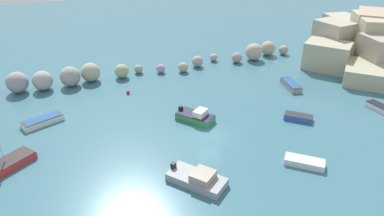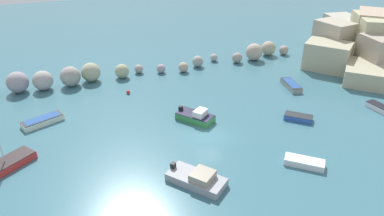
{
  "view_description": "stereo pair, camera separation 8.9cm",
  "coord_description": "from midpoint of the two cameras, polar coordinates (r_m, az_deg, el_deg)",
  "views": [
    {
      "loc": [
        -13.52,
        -28.0,
        19.86
      ],
      "look_at": [
        0.0,
        4.72,
        1.0
      ],
      "focal_mm": 32.95,
      "sensor_mm": 36.0,
      "label": 1
    },
    {
      "loc": [
        -13.44,
        -28.03,
        19.86
      ],
      "look_at": [
        0.0,
        4.72,
        1.0
      ],
      "focal_mm": 32.95,
      "sensor_mm": 36.0,
      "label": 2
    }
  ],
  "objects": [
    {
      "name": "moored_boat_4",
      "position": [
        49.19,
        15.67,
        3.61
      ],
      "size": [
        2.21,
        4.28,
        0.7
      ],
      "rotation": [
        0.0,
        0.0,
        1.36
      ],
      "color": "gray",
      "rests_on": "cove_water"
    },
    {
      "name": "moored_boat_1",
      "position": [
        30.52,
        0.84,
        -11.36
      ],
      "size": [
        4.81,
        5.35,
        1.32
      ],
      "rotation": [
        0.0,
        0.0,
        5.36
      ],
      "color": "#94989E",
      "rests_on": "cove_water"
    },
    {
      "name": "moored_boat_0",
      "position": [
        36.34,
        -27.98,
        -8.15
      ],
      "size": [
        5.31,
        4.49,
        5.84
      ],
      "rotation": [
        0.0,
        0.0,
        0.6
      ],
      "color": "red",
      "rests_on": "cove_water"
    },
    {
      "name": "channel_buoy",
      "position": [
        46.4,
        -10.37,
        2.55
      ],
      "size": [
        0.48,
        0.48,
        0.48
      ],
      "primitive_type": "sphere",
      "color": "red",
      "rests_on": "cove_water"
    },
    {
      "name": "moored_boat_2",
      "position": [
        34.21,
        17.67,
        -8.35
      ],
      "size": [
        3.52,
        3.41,
        0.62
      ],
      "rotation": [
        0.0,
        0.0,
        2.39
      ],
      "color": "white",
      "rests_on": "cove_water"
    },
    {
      "name": "moored_boat_7",
      "position": [
        47.19,
        28.01,
        0.09
      ],
      "size": [
        1.54,
        3.1,
        0.67
      ],
      "rotation": [
        0.0,
        0.0,
        4.79
      ],
      "color": "silver",
      "rests_on": "cove_water"
    },
    {
      "name": "cove_water",
      "position": [
        36.89,
        2.74,
        -4.56
      ],
      "size": [
        160.0,
        160.0,
        0.0
      ],
      "primitive_type": "plane",
      "color": "#3C6E7C",
      "rests_on": "ground"
    },
    {
      "name": "moored_boat_6",
      "position": [
        42.22,
        -23.11,
        -1.93
      ],
      "size": [
        4.64,
        2.97,
        0.69
      ],
      "rotation": [
        0.0,
        0.0,
        0.36
      ],
      "color": "white",
      "rests_on": "cove_water"
    },
    {
      "name": "moored_boat_5",
      "position": [
        39.33,
        0.56,
        -1.39
      ],
      "size": [
        4.03,
        4.52,
        1.51
      ],
      "rotation": [
        0.0,
        0.0,
        5.34
      ],
      "color": "#368745",
      "rests_on": "cove_water"
    },
    {
      "name": "moored_boat_3",
      "position": [
        41.4,
        16.76,
        -1.45
      ],
      "size": [
        3.13,
        3.1,
        0.61
      ],
      "rotation": [
        0.0,
        0.0,
        2.37
      ],
      "color": "#2E59B1",
      "rests_on": "cove_water"
    },
    {
      "name": "rock_breakwater",
      "position": [
        51.56,
        -8.59,
        6.53
      ],
      "size": [
        42.86,
        3.94,
        2.77
      ],
      "color": "#9A949F",
      "rests_on": "ground"
    },
    {
      "name": "cliff_headland_right",
      "position": [
        62.55,
        26.66,
        9.22
      ],
      "size": [
        22.54,
        23.94,
        7.35
      ],
      "color": "tan",
      "rests_on": "ground"
    }
  ]
}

